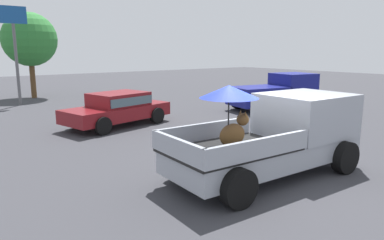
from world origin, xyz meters
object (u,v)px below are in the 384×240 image
pickup_truck_red (278,92)px  pickup_truck_main (279,134)px  motel_sign (14,36)px  parked_sedan_near (118,107)px

pickup_truck_red → pickup_truck_main: bearing=-130.2°
motel_sign → pickup_truck_main: bearing=-80.9°
pickup_truck_red → motel_sign: (-10.29, 9.43, 2.82)m
pickup_truck_main → parked_sedan_near: size_ratio=1.12×
motel_sign → parked_sedan_near: bearing=-77.2°
pickup_truck_main → motel_sign: size_ratio=0.97×
pickup_truck_main → pickup_truck_red: bearing=42.1°
pickup_truck_red → parked_sedan_near: bearing=-177.4°
pickup_truck_red → motel_sign: size_ratio=0.96×
parked_sedan_near → motel_sign: motel_sign is taller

